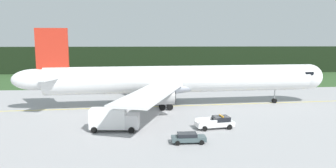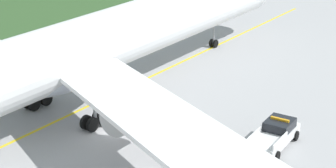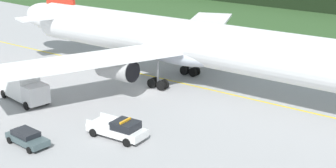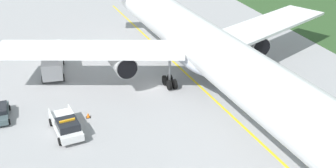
{
  "view_description": "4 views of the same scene",
  "coord_description": "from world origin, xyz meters",
  "px_view_note": "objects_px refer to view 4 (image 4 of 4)",
  "views": [
    {
      "loc": [
        -3.17,
        -55.29,
        13.0
      ],
      "look_at": [
        0.76,
        3.75,
        4.62
      ],
      "focal_mm": 33.34,
      "sensor_mm": 36.0,
      "label": 1
    },
    {
      "loc": [
        -28.43,
        -30.81,
        20.82
      ],
      "look_at": [
        6.27,
        -0.9,
        2.58
      ],
      "focal_mm": 62.93,
      "sensor_mm": 36.0,
      "label": 2
    },
    {
      "loc": [
        35.56,
        -36.79,
        17.84
      ],
      "look_at": [
        6.0,
        -3.16,
        3.02
      ],
      "focal_mm": 49.24,
      "sensor_mm": 36.0,
      "label": 3
    },
    {
      "loc": [
        42.18,
        -11.9,
        21.77
      ],
      "look_at": [
        7.87,
        -1.02,
        4.29
      ],
      "focal_mm": 44.11,
      "sensor_mm": 36.0,
      "label": 4
    }
  ],
  "objects_px": {
    "airliner": "(208,50)",
    "catering_truck": "(52,60)",
    "apron_cone": "(88,115)",
    "ops_pickup_truck": "(66,125)"
  },
  "relations": [
    {
      "from": "ops_pickup_truck",
      "to": "catering_truck",
      "type": "relative_size",
      "value": 0.83
    },
    {
      "from": "apron_cone",
      "to": "catering_truck",
      "type": "bearing_deg",
      "value": -168.09
    },
    {
      "from": "airliner",
      "to": "ops_pickup_truck",
      "type": "height_order",
      "value": "airliner"
    },
    {
      "from": "airliner",
      "to": "catering_truck",
      "type": "height_order",
      "value": "airliner"
    },
    {
      "from": "ops_pickup_truck",
      "to": "airliner",
      "type": "bearing_deg",
      "value": 104.02
    },
    {
      "from": "airliner",
      "to": "apron_cone",
      "type": "distance_m",
      "value": 14.8
    },
    {
      "from": "catering_truck",
      "to": "ops_pickup_truck",
      "type": "bearing_deg",
      "value": 1.15
    },
    {
      "from": "apron_cone",
      "to": "ops_pickup_truck",
      "type": "bearing_deg",
      "value": -44.48
    },
    {
      "from": "catering_truck",
      "to": "apron_cone",
      "type": "bearing_deg",
      "value": 11.91
    },
    {
      "from": "catering_truck",
      "to": "apron_cone",
      "type": "distance_m",
      "value": 13.01
    }
  ]
}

